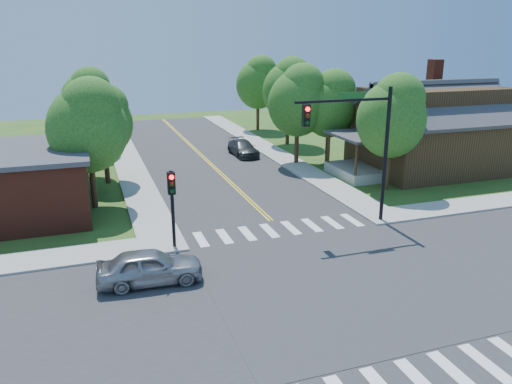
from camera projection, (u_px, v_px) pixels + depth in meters
name	position (u px, v px, depth m)	size (l,w,h in m)	color
ground	(337.00, 283.00, 20.22)	(100.00, 100.00, 0.00)	#2C571B
road_ns	(337.00, 283.00, 20.21)	(10.00, 90.00, 0.04)	#2D2D30
road_ew	(337.00, 282.00, 20.21)	(90.00, 10.00, 0.04)	#2D2D30
intersection_patch	(337.00, 283.00, 20.22)	(10.20, 10.20, 0.06)	#2D2D30
sidewalk_ne	(421.00, 163.00, 39.41)	(40.00, 40.00, 0.14)	#9E9B93
crosswalk_north	(280.00, 229.00, 25.81)	(8.85, 2.00, 0.01)	white
crosswalk_south	(436.00, 376.00, 14.60)	(8.85, 2.00, 0.01)	white
centerline	(337.00, 282.00, 20.20)	(0.30, 90.00, 0.01)	yellow
signal_mast_ne	(358.00, 135.00, 25.05)	(5.30, 0.42, 7.20)	black
signal_pole_nw	(172.00, 195.00, 22.73)	(0.34, 0.42, 3.80)	black
house_ne	(431.00, 126.00, 36.80)	(13.05, 8.80, 7.11)	#301F10
tree_e_a	(393.00, 114.00, 31.36)	(4.43, 4.21, 7.53)	#382314
tree_e_b	(331.00, 102.00, 38.15)	(4.33, 4.11, 7.36)	#382314
tree_e_c	(289.00, 87.00, 45.21)	(4.71, 4.47, 8.00)	#382314
tree_e_d	(259.00, 81.00, 52.58)	(4.64, 4.40, 7.88)	#382314
tree_w_a	(89.00, 123.00, 27.83)	(4.45, 4.22, 7.56)	#382314
tree_w_b	(81.00, 115.00, 34.24)	(4.01, 3.81, 6.81)	#382314
tree_w_c	(89.00, 98.00, 41.07)	(4.33, 4.11, 7.35)	#382314
tree_w_d	(86.00, 91.00, 49.54)	(4.00, 3.80, 6.80)	#382314
tree_house	(299.00, 99.00, 37.85)	(4.58, 4.35, 7.78)	#382314
tree_bldg	(104.00, 119.00, 32.89)	(3.94, 3.75, 6.70)	#382314
car_silver	(150.00, 267.00, 19.97)	(4.29, 1.94, 1.43)	#9E9FA5
car_dgrey	(243.00, 149.00, 41.91)	(1.89, 4.38, 1.26)	#313537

